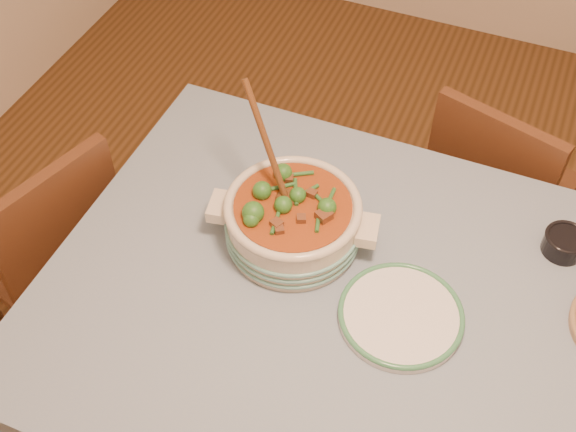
# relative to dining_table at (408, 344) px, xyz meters

# --- Properties ---
(dining_table) EXTENTS (1.68, 1.08, 0.76)m
(dining_table) POSITION_rel_dining_table_xyz_m (0.00, 0.00, 0.00)
(dining_table) COLOR brown
(dining_table) RESTS_ON floor
(stew_casserole) EXTENTS (0.41, 0.36, 0.38)m
(stew_casserole) POSITION_rel_dining_table_xyz_m (-0.33, 0.11, 0.17)
(stew_casserole) COLOR beige
(stew_casserole) RESTS_ON dining_table
(white_plate) EXTENTS (0.35, 0.35, 0.02)m
(white_plate) POSITION_rel_dining_table_xyz_m (-0.03, -0.00, 0.10)
(white_plate) COLOR silver
(white_plate) RESTS_ON dining_table
(condiment_bowl) EXTENTS (0.13, 0.13, 0.05)m
(condiment_bowl) POSITION_rel_dining_table_xyz_m (0.27, 0.33, 0.12)
(condiment_bowl) COLOR black
(condiment_bowl) RESTS_ON dining_table
(chair_far) EXTENTS (0.48, 0.48, 0.82)m
(chair_far) POSITION_rel_dining_table_xyz_m (0.08, 0.76, -0.20)
(chair_far) COLOR #57331A
(chair_far) RESTS_ON floor
(chair_left) EXTENTS (0.48, 0.48, 0.83)m
(chair_left) POSITION_rel_dining_table_xyz_m (-1.05, 0.04, -0.19)
(chair_left) COLOR #57331A
(chair_left) RESTS_ON floor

